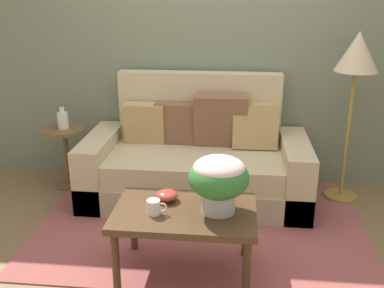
{
  "coord_description": "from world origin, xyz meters",
  "views": [
    {
      "loc": [
        0.25,
        -3.04,
        1.81
      ],
      "look_at": [
        -0.07,
        0.02,
        0.72
      ],
      "focal_mm": 41.54,
      "sensor_mm": 36.0,
      "label": 1
    }
  ],
  "objects_px": {
    "snack_bowl": "(167,195)",
    "table_vase": "(63,120)",
    "coffee_table": "(185,218)",
    "side_table": "(66,147)",
    "couch": "(197,161)",
    "coffee_mug": "(154,207)",
    "potted_plant": "(219,178)",
    "floor_lamp": "(356,62)"
  },
  "relations": [
    {
      "from": "side_table",
      "to": "floor_lamp",
      "type": "height_order",
      "value": "floor_lamp"
    },
    {
      "from": "side_table",
      "to": "table_vase",
      "type": "xyz_separation_m",
      "value": [
        0.0,
        -0.0,
        0.26
      ]
    },
    {
      "from": "coffee_mug",
      "to": "table_vase",
      "type": "distance_m",
      "value": 1.72
    },
    {
      "from": "couch",
      "to": "side_table",
      "type": "relative_size",
      "value": 3.37
    },
    {
      "from": "couch",
      "to": "coffee_table",
      "type": "xyz_separation_m",
      "value": [
        0.03,
        -1.19,
        0.08
      ]
    },
    {
      "from": "potted_plant",
      "to": "snack_bowl",
      "type": "distance_m",
      "value": 0.41
    },
    {
      "from": "floor_lamp",
      "to": "potted_plant",
      "type": "distance_m",
      "value": 1.73
    },
    {
      "from": "couch",
      "to": "coffee_mug",
      "type": "relative_size",
      "value": 15.13
    },
    {
      "from": "side_table",
      "to": "potted_plant",
      "type": "bearing_deg",
      "value": -40.13
    },
    {
      "from": "coffee_mug",
      "to": "floor_lamp",
      "type": "bearing_deg",
      "value": 42.69
    },
    {
      "from": "couch",
      "to": "potted_plant",
      "type": "bearing_deg",
      "value": -78.52
    },
    {
      "from": "coffee_table",
      "to": "potted_plant",
      "type": "height_order",
      "value": "potted_plant"
    },
    {
      "from": "side_table",
      "to": "table_vase",
      "type": "bearing_deg",
      "value": -49.93
    },
    {
      "from": "coffee_table",
      "to": "side_table",
      "type": "distance_m",
      "value": 1.79
    },
    {
      "from": "coffee_table",
      "to": "coffee_mug",
      "type": "bearing_deg",
      "value": -158.2
    },
    {
      "from": "couch",
      "to": "coffee_table",
      "type": "bearing_deg",
      "value": -88.62
    },
    {
      "from": "side_table",
      "to": "floor_lamp",
      "type": "bearing_deg",
      "value": 0.25
    },
    {
      "from": "floor_lamp",
      "to": "couch",
      "type": "bearing_deg",
      "value": -176.68
    },
    {
      "from": "coffee_mug",
      "to": "side_table",
      "type": "bearing_deg",
      "value": 129.36
    },
    {
      "from": "table_vase",
      "to": "snack_bowl",
      "type": "bearing_deg",
      "value": -44.98
    },
    {
      "from": "side_table",
      "to": "potted_plant",
      "type": "distance_m",
      "value": 1.96
    },
    {
      "from": "couch",
      "to": "side_table",
      "type": "distance_m",
      "value": 1.25
    },
    {
      "from": "table_vase",
      "to": "potted_plant",
      "type": "bearing_deg",
      "value": -40.12
    },
    {
      "from": "couch",
      "to": "snack_bowl",
      "type": "distance_m",
      "value": 1.1
    },
    {
      "from": "snack_bowl",
      "to": "table_vase",
      "type": "height_order",
      "value": "table_vase"
    },
    {
      "from": "floor_lamp",
      "to": "coffee_mug",
      "type": "height_order",
      "value": "floor_lamp"
    },
    {
      "from": "coffee_table",
      "to": "floor_lamp",
      "type": "relative_size",
      "value": 0.61
    },
    {
      "from": "couch",
      "to": "potted_plant",
      "type": "relative_size",
      "value": 5.17
    },
    {
      "from": "potted_plant",
      "to": "table_vase",
      "type": "bearing_deg",
      "value": 139.88
    },
    {
      "from": "couch",
      "to": "coffee_table",
      "type": "distance_m",
      "value": 1.19
    },
    {
      "from": "table_vase",
      "to": "floor_lamp",
      "type": "bearing_deg",
      "value": 0.28
    },
    {
      "from": "couch",
      "to": "potted_plant",
      "type": "height_order",
      "value": "couch"
    },
    {
      "from": "couch",
      "to": "floor_lamp",
      "type": "xyz_separation_m",
      "value": [
        1.3,
        0.08,
        0.9
      ]
    },
    {
      "from": "coffee_mug",
      "to": "table_vase",
      "type": "height_order",
      "value": "table_vase"
    },
    {
      "from": "side_table",
      "to": "table_vase",
      "type": "distance_m",
      "value": 0.26
    },
    {
      "from": "snack_bowl",
      "to": "potted_plant",
      "type": "bearing_deg",
      "value": -17.91
    },
    {
      "from": "potted_plant",
      "to": "table_vase",
      "type": "relative_size",
      "value": 1.87
    },
    {
      "from": "snack_bowl",
      "to": "table_vase",
      "type": "distance_m",
      "value": 1.62
    },
    {
      "from": "side_table",
      "to": "table_vase",
      "type": "height_order",
      "value": "table_vase"
    },
    {
      "from": "potted_plant",
      "to": "coffee_mug",
      "type": "height_order",
      "value": "potted_plant"
    },
    {
      "from": "coffee_mug",
      "to": "snack_bowl",
      "type": "height_order",
      "value": "coffee_mug"
    },
    {
      "from": "potted_plant",
      "to": "snack_bowl",
      "type": "xyz_separation_m",
      "value": [
        -0.34,
        0.11,
        -0.19
      ]
    }
  ]
}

